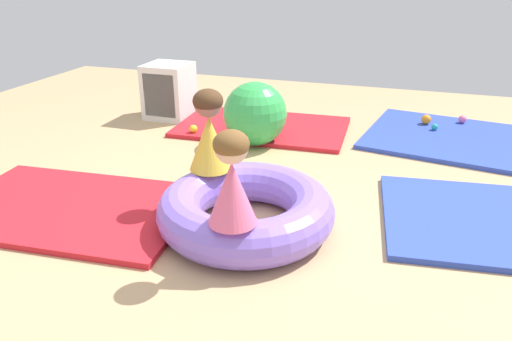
# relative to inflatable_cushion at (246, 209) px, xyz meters

# --- Properties ---
(ground_plane) EXTENTS (8.00, 8.00, 0.00)m
(ground_plane) POSITION_rel_inflatable_cushion_xyz_m (-0.06, -0.03, -0.14)
(ground_plane) COLOR tan
(gym_mat_far_left) EXTENTS (1.67, 1.06, 0.04)m
(gym_mat_far_left) POSITION_rel_inflatable_cushion_xyz_m (-0.49, 1.89, -0.12)
(gym_mat_far_left) COLOR red
(gym_mat_far_left) RESTS_ON ground
(gym_mat_near_right) EXTENTS (1.37, 1.24, 0.04)m
(gym_mat_near_right) POSITION_rel_inflatable_cushion_xyz_m (1.42, 0.53, -0.12)
(gym_mat_near_right) COLOR #2D47B7
(gym_mat_near_right) RESTS_ON ground
(gym_mat_near_left) EXTENTS (1.67, 1.14, 0.04)m
(gym_mat_near_left) POSITION_rel_inflatable_cushion_xyz_m (-1.19, -0.14, -0.12)
(gym_mat_near_left) COLOR red
(gym_mat_near_left) RESTS_ON ground
(gym_mat_front) EXTENTS (1.49, 1.47, 0.04)m
(gym_mat_front) POSITION_rel_inflatable_cushion_xyz_m (1.19, 2.13, -0.12)
(gym_mat_front) COLOR #2D47B7
(gym_mat_front) RESTS_ON ground
(inflatable_cushion) EXTENTS (1.09, 1.09, 0.27)m
(inflatable_cushion) POSITION_rel_inflatable_cushion_xyz_m (0.00, 0.00, 0.00)
(inflatable_cushion) COLOR #8466E0
(inflatable_cushion) RESTS_ON ground
(child_in_yellow) EXTENTS (0.37, 0.37, 0.53)m
(child_in_yellow) POSITION_rel_inflatable_cushion_xyz_m (-0.33, 0.23, 0.40)
(child_in_yellow) COLOR yellow
(child_in_yellow) RESTS_ON inflatable_cushion
(child_in_pink) EXTENTS (0.37, 0.37, 0.51)m
(child_in_pink) POSITION_rel_inflatable_cushion_xyz_m (0.07, -0.39, 0.38)
(child_in_pink) COLOR #E5608E
(child_in_pink) RESTS_ON inflatable_cushion
(play_ball_orange) EXTENTS (0.10, 0.10, 0.10)m
(play_ball_orange) POSITION_rel_inflatable_cushion_xyz_m (1.04, 2.42, -0.05)
(play_ball_orange) COLOR orange
(play_ball_orange) RESTS_ON gym_mat_front
(play_ball_yellow) EXTENTS (0.07, 0.07, 0.07)m
(play_ball_yellow) POSITION_rel_inflatable_cushion_xyz_m (-1.04, 1.47, -0.06)
(play_ball_yellow) COLOR yellow
(play_ball_yellow) RESTS_ON gym_mat_far_left
(play_ball_green) EXTENTS (0.08, 0.08, 0.08)m
(play_ball_green) POSITION_rel_inflatable_cushion_xyz_m (-0.76, 2.09, -0.05)
(play_ball_green) COLOR green
(play_ball_green) RESTS_ON gym_mat_far_left
(play_ball_pink) EXTENTS (0.08, 0.08, 0.08)m
(play_ball_pink) POSITION_rel_inflatable_cushion_xyz_m (1.39, 2.57, -0.06)
(play_ball_pink) COLOR pink
(play_ball_pink) RESTS_ON gym_mat_front
(play_ball_teal) EXTENTS (0.06, 0.06, 0.06)m
(play_ball_teal) POSITION_rel_inflatable_cushion_xyz_m (1.13, 2.25, -0.07)
(play_ball_teal) COLOR teal
(play_ball_teal) RESTS_ON gym_mat_front
(exercise_ball_large) EXTENTS (0.57, 0.57, 0.57)m
(exercise_ball_large) POSITION_rel_inflatable_cushion_xyz_m (-0.42, 1.46, 0.15)
(exercise_ball_large) COLOR green
(exercise_ball_large) RESTS_ON ground
(storage_cube) EXTENTS (0.44, 0.44, 0.56)m
(storage_cube) POSITION_rel_inflatable_cushion_xyz_m (-1.54, 1.95, 0.14)
(storage_cube) COLOR silver
(storage_cube) RESTS_ON ground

